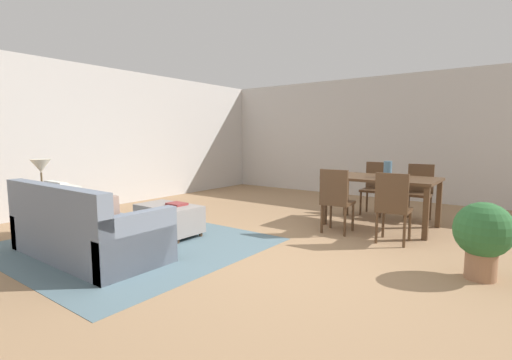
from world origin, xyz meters
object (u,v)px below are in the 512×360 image
Objects in this scene: dining_chair_near_right at (393,204)px; dining_chair_far_left at (375,185)px; vase_centerpiece at (388,169)px; side_table at (43,205)px; dining_chair_near_left at (336,197)px; dining_chair_far_right at (419,189)px; table_lamp at (41,168)px; dining_table at (381,183)px; book_on_ottoman at (177,204)px; couch at (85,231)px; ottoman_table at (169,218)px; potted_plant at (483,234)px.

dining_chair_far_left is (-0.81, 1.72, 0.00)m from dining_chair_near_right.
vase_centerpiece is at bearing -61.78° from dining_chair_far_left.
dining_chair_near_right reaches higher than side_table.
dining_chair_near_left is 1.79m from dining_chair_far_right.
dining_table is at bearing 43.54° from table_lamp.
side_table is 1.83m from book_on_ottoman.
vase_centerpiece reaches higher than dining_chair_far_left.
book_on_ottoman is (1.43, 1.14, -0.51)m from table_lamp.
dining_table is at bearing 43.54° from side_table.
table_lamp is 0.57× the size of dining_chair_near_right.
dining_chair_near_right and dining_chair_far_right have the same top height.
book_on_ottoman is (-1.74, -1.40, -0.08)m from dining_chair_near_left.
couch is at bearing -113.36° from dining_chair_far_left.
dining_chair_near_right is at bearing -87.77° from dining_chair_far_right.
couch is at bearing -125.23° from dining_chair_near_left.
book_on_ottoman is at bearing 38.62° from ottoman_table.
dining_chair_far_right is (3.90, 4.17, -0.43)m from table_lamp.
table_lamp is 2.13× the size of vase_centerpiece.
vase_centerpiece is at bearing -10.55° from dining_table.
dining_chair_near_right is 1.00× the size of dining_chair_far_right.
dining_chair_far_left is at bearing 90.22° from dining_chair_near_left.
dining_chair_near_right is at bearing 28.50° from ottoman_table.
dining_table is at bearing 46.31° from ottoman_table.
couch is at bearing -5.31° from side_table.
book_on_ottoman is 0.35× the size of potted_plant.
potted_plant is at bearing -47.95° from vase_centerpiece.
vase_centerpiece is (3.63, 3.34, -0.07)m from table_lamp.
dining_chair_far_right reaches higher than couch.
ottoman_table is at bearing -133.69° from dining_table.
side_table is 5.27m from dining_chair_far_left.
dining_chair_near_right is at bearing 44.24° from couch.
book_on_ottoman is (-2.47, -3.04, -0.08)m from dining_chair_far_right.
dining_table reaches higher than potted_plant.
dining_chair_near_left and dining_chair_near_right have the same top height.
potted_plant reaches higher than side_table.
dining_chair_far_right is (0.74, 1.63, 0.00)m from dining_chair_near_left.
ottoman_table is 3.76m from potted_plant.
potted_plant is (5.02, 1.80, -0.51)m from table_lamp.
dining_table is 0.23m from vase_centerpiece.
table_lamp is at bearing -133.09° from dining_chair_far_right.
ottoman_table is at bearing 38.39° from side_table.
vase_centerpiece is 0.95× the size of book_on_ottoman.
dining_chair_near_left is at bearing 38.95° from ottoman_table.
dining_chair_near_left is (3.17, 2.54, -0.43)m from table_lamp.
dining_chair_near_left is 0.80m from dining_chair_near_right.
table_lamp is at bearing -141.60° from book_on_ottoman.
side_table is at bearing -170.54° from table_lamp.
couch is 4.20m from potted_plant.
dining_chair_far_right is at bearing 71.62° from vase_centerpiece.
potted_plant is at bearing 19.76° from side_table.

